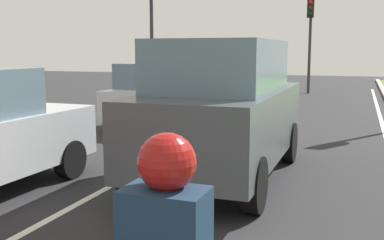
% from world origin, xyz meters
% --- Properties ---
extents(ground_plane, '(60.00, 60.00, 0.00)m').
position_xyz_m(ground_plane, '(0.00, 14.00, 0.00)').
color(ground_plane, '#262628').
extents(lane_line_center, '(0.12, 32.00, 0.01)m').
position_xyz_m(lane_line_center, '(-0.70, 14.00, 0.00)').
color(lane_line_center, silver).
rests_on(lane_line_center, ground).
extents(car_suv_ahead, '(1.99, 4.51, 2.28)m').
position_xyz_m(car_suv_ahead, '(0.82, 9.63, 1.17)').
color(car_suv_ahead, '#474C51').
rests_on(car_suv_ahead, ground).
extents(car_hatchback_far, '(1.80, 3.74, 1.78)m').
position_xyz_m(car_hatchback_far, '(-2.48, 14.35, 0.88)').
color(car_hatchback_far, silver).
rests_on(car_hatchback_far, ground).
extents(traffic_light_overhead_left, '(0.32, 0.50, 5.37)m').
position_xyz_m(traffic_light_overhead_left, '(-4.80, 19.08, 3.62)').
color(traffic_light_overhead_left, '#2D2D2D').
rests_on(traffic_light_overhead_left, ground).
extents(traffic_light_far_median, '(0.32, 0.50, 4.85)m').
position_xyz_m(traffic_light_far_median, '(0.51, 26.18, 3.28)').
color(traffic_light_far_median, '#2D2D2D').
rests_on(traffic_light_far_median, ground).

